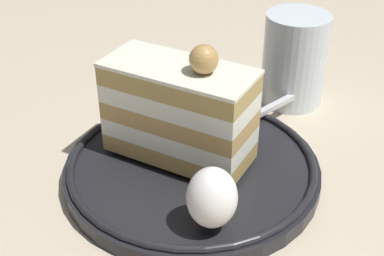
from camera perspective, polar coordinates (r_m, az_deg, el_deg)
ground_plane at (r=0.45m, az=4.05°, el=-5.02°), size 2.40×2.40×0.00m
dessert_plate at (r=0.44m, az=0.00°, el=-4.21°), size 0.21×0.21×0.02m
cake_slice at (r=0.42m, az=-1.35°, el=1.87°), size 0.05×0.12×0.10m
whipped_cream_dollop at (r=0.37m, az=2.15°, el=-7.43°), size 0.04×0.04×0.05m
fork at (r=0.49m, az=6.56°, el=1.06°), size 0.12×0.05×0.00m
drink_glass_near at (r=0.55m, az=10.97°, el=6.79°), size 0.06×0.06×0.09m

